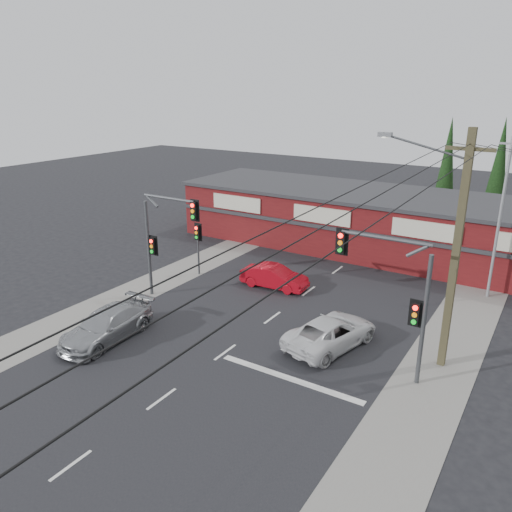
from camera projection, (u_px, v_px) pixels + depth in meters
The scene contains 18 objects.
ground at pixel (240, 342), 23.51m from camera, with size 120.00×120.00×0.00m, color black.
road_strip at pixel (290, 304), 27.51m from camera, with size 14.00×70.00×0.01m, color black.
verge_left at pixel (173, 275), 31.81m from camera, with size 3.00×70.00×0.02m, color gray.
verge_right at pixel (451, 345), 23.21m from camera, with size 3.00×70.00×0.02m, color gray.
stop_line at pixel (290, 378), 20.54m from camera, with size 6.50×0.35×0.01m, color silver.
white_suv at pixel (331, 332), 22.96m from camera, with size 2.31×5.00×1.39m, color silver.
silver_suv at pixel (107, 325), 23.52m from camera, with size 2.05×5.05×1.47m, color #9EA1A4.
red_sedan at pixel (274, 277), 29.67m from camera, with size 1.41×4.05×1.33m, color #B40B17.
lane_dashes at pixel (250, 334), 24.25m from camera, with size 0.12×39.45×0.01m.
shop_building at pixel (357, 218), 36.91m from camera, with size 27.30×8.40×4.22m.
conifer_near at pixel (447, 166), 39.17m from camera, with size 1.80×1.80×9.25m.
conifer_far at pixel (499, 166), 39.00m from camera, with size 1.80×1.80×9.25m.
traffic_mast_left at pixel (162, 232), 27.09m from camera, with size 3.77×0.27×5.97m.
traffic_mast_right at pixel (398, 287), 19.57m from camera, with size 3.96×0.27×5.97m.
pedestal_signal at pixel (198, 238), 31.18m from camera, with size 0.55×0.27×3.38m.
utility_pole at pixel (453, 245), 19.93m from camera, with size 4.38×0.59×10.00m.
steel_pole at pixel (500, 217), 27.04m from camera, with size 1.20×0.16×9.00m.
power_lines at pixel (432, 174), 14.33m from camera, with size 2.01×29.00×1.22m.
Camera 1 is at (11.83, -17.29, 11.44)m, focal length 35.00 mm.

